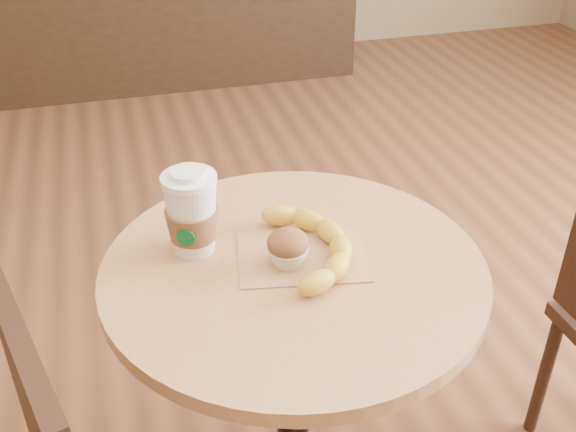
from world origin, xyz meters
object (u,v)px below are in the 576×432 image
object	(u,v)px
coffee_cup	(192,215)
muffin	(288,248)
cafe_table	(293,347)
banana	(316,244)

from	to	relation	value
coffee_cup	muffin	size ratio (longest dim) A/B	2.17
cafe_table	banana	bearing A→B (deg)	20.15
cafe_table	banana	distance (m)	0.24
muffin	banana	world-z (taller)	muffin
muffin	banana	size ratio (longest dim) A/B	0.26
coffee_cup	banana	size ratio (longest dim) A/B	0.56
cafe_table	muffin	distance (m)	0.25
cafe_table	muffin	xyz separation A→B (m)	(-0.01, 0.00, 0.25)
coffee_cup	muffin	bearing A→B (deg)	-7.63
cafe_table	banana	world-z (taller)	banana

